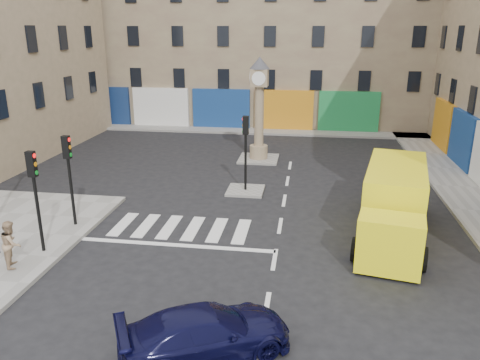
% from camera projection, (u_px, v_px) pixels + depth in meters
% --- Properties ---
extents(ground, '(120.00, 120.00, 0.00)m').
position_uv_depth(ground, '(272.00, 274.00, 15.61)').
color(ground, black).
rests_on(ground, ground).
extents(sidewalk_right, '(2.60, 30.00, 0.15)m').
position_uv_depth(sidewalk_right, '(459.00, 188.00, 23.77)').
color(sidewalk_right, gray).
rests_on(sidewalk_right, ground).
extents(sidewalk_far, '(32.00, 2.40, 0.15)m').
position_uv_depth(sidewalk_far, '(245.00, 130.00, 37.02)').
color(sidewalk_far, gray).
rests_on(sidewalk_far, ground).
extents(island_near, '(1.80, 1.80, 0.12)m').
position_uv_depth(island_near, '(245.00, 190.00, 23.39)').
color(island_near, gray).
rests_on(island_near, ground).
extents(island_far, '(2.40, 2.40, 0.12)m').
position_uv_depth(island_far, '(259.00, 159.00, 29.03)').
color(island_far, gray).
rests_on(island_far, ground).
extents(building_far, '(32.00, 10.00, 17.00)m').
position_uv_depth(building_far, '(254.00, 19.00, 39.86)').
color(building_far, gray).
rests_on(building_far, ground).
extents(traffic_light_left_near, '(0.28, 0.22, 3.70)m').
position_uv_depth(traffic_light_left_near, '(35.00, 186.00, 16.14)').
color(traffic_light_left_near, black).
rests_on(traffic_light_left_near, sidewalk_left).
extents(traffic_light_left_far, '(0.28, 0.22, 3.70)m').
position_uv_depth(traffic_light_left_far, '(69.00, 166.00, 18.40)').
color(traffic_light_left_far, black).
rests_on(traffic_light_left_far, sidewalk_left).
extents(traffic_light_island, '(0.28, 0.22, 3.70)m').
position_uv_depth(traffic_light_island, '(246.00, 141.00, 22.61)').
color(traffic_light_island, black).
rests_on(traffic_light_island, island_near).
extents(clock_pillar, '(1.20, 1.20, 6.10)m').
position_uv_depth(clock_pillar, '(259.00, 103.00, 27.95)').
color(clock_pillar, tan).
rests_on(clock_pillar, island_far).
extents(navy_sedan, '(4.63, 3.56, 1.25)m').
position_uv_depth(navy_sedan, '(206.00, 332.00, 11.58)').
color(navy_sedan, black).
rests_on(navy_sedan, ground).
extents(yellow_van, '(3.53, 7.51, 2.63)m').
position_uv_depth(yellow_van, '(394.00, 203.00, 18.21)').
color(yellow_van, '#FEF015').
rests_on(yellow_van, ground).
extents(pedestrian_tan, '(0.89, 0.97, 1.62)m').
position_uv_depth(pedestrian_tan, '(11.00, 244.00, 15.59)').
color(pedestrian_tan, tan).
rests_on(pedestrian_tan, sidewalk_left).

